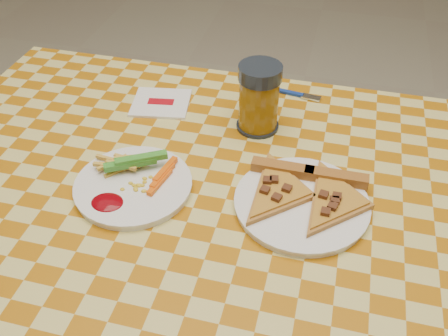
{
  "coord_description": "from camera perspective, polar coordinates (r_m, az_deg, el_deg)",
  "views": [
    {
      "loc": [
        0.15,
        -0.62,
        1.38
      ],
      "look_at": [
        -0.02,
        0.06,
        0.78
      ],
      "focal_mm": 40.0,
      "sensor_mm": 36.0,
      "label": 1
    }
  ],
  "objects": [
    {
      "name": "plate_right",
      "position": [
        0.89,
        8.83,
        -4.12
      ],
      "size": [
        0.3,
        0.3,
        0.01
      ],
      "primitive_type": "cylinder",
      "rotation": [
        0.0,
        0.0,
        0.33
      ],
      "color": "white",
      "rests_on": "table"
    },
    {
      "name": "fork",
      "position": [
        1.17,
        7.8,
        8.47
      ],
      "size": [
        0.14,
        0.04,
        0.01
      ],
      "rotation": [
        0.0,
        0.0,
        -0.15
      ],
      "color": "navy",
      "rests_on": "table"
    },
    {
      "name": "plate_left",
      "position": [
        0.92,
        -10.3,
        -2.08
      ],
      "size": [
        0.24,
        0.24,
        0.01
      ],
      "primitive_type": "cylinder",
      "rotation": [
        0.0,
        0.0,
        0.16
      ],
      "color": "white",
      "rests_on": "table"
    },
    {
      "name": "pizza_slices",
      "position": [
        0.89,
        9.28,
        -2.74
      ],
      "size": [
        0.24,
        0.22,
        0.02
      ],
      "color": "#B48C37",
      "rests_on": "plate_right"
    },
    {
      "name": "napkin",
      "position": [
        1.14,
        -7.21,
        7.4
      ],
      "size": [
        0.14,
        0.13,
        0.01
      ],
      "rotation": [
        0.0,
        0.0,
        0.16
      ],
      "color": "white",
      "rests_on": "table"
    },
    {
      "name": "drink_glass",
      "position": [
        1.02,
        4.01,
        7.93
      ],
      "size": [
        0.09,
        0.09,
        0.14
      ],
      "color": "black",
      "rests_on": "table"
    },
    {
      "name": "table",
      "position": [
        0.95,
        0.21,
        -6.77
      ],
      "size": [
        1.28,
        0.88,
        0.76
      ],
      "color": "silver",
      "rests_on": "ground"
    },
    {
      "name": "fries_veggies",
      "position": [
        0.93,
        -10.56,
        -0.62
      ],
      "size": [
        0.17,
        0.16,
        0.04
      ],
      "color": "gold",
      "rests_on": "plate_left"
    }
  ]
}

